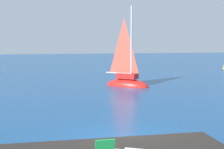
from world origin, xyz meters
TOP-DOWN VIEW (x-y plane):
  - ground_plane at (0.00, 0.00)m, footprint 160.00×160.00m
  - boulder_inland at (1.39, -1.23)m, footprint 1.12×1.12m
  - sailboat_near at (3.96, 13.17)m, footprint 3.64×3.42m

SIDE VIEW (x-z plane):
  - ground_plane at x=0.00m, z-range 0.00..0.00m
  - boulder_inland at x=1.39m, z-range -0.30..0.30m
  - sailboat_near at x=3.96m, z-range -3.16..3.93m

